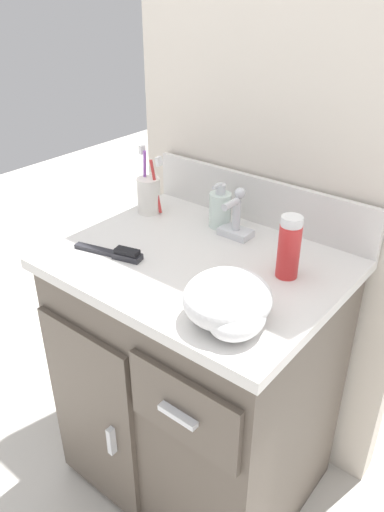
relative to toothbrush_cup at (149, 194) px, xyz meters
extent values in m
plane|color=beige|center=(0.30, -0.13, -0.87)|extent=(6.00, 6.00, 0.00)
cube|color=beige|center=(0.30, 0.20, 0.23)|extent=(0.90, 0.08, 2.20)
cube|color=brown|center=(0.30, -0.13, -0.48)|extent=(0.69, 0.53, 0.78)
cube|color=brown|center=(0.13, -0.41, -0.52)|extent=(0.33, 0.02, 0.62)
cube|color=brown|center=(0.47, -0.41, -0.26)|extent=(0.30, 0.02, 0.19)
cube|color=silver|center=(0.23, -0.42, -0.52)|extent=(0.02, 0.02, 0.09)
cube|color=silver|center=(0.47, -0.42, -0.26)|extent=(0.10, 0.02, 0.01)
cube|color=silver|center=(0.30, -0.13, -0.07)|extent=(0.72, 0.57, 0.03)
ellipsoid|color=beige|center=(0.30, -0.13, -0.15)|extent=(0.30, 0.27, 0.19)
cylinder|color=silver|center=(0.30, -0.13, -0.24)|extent=(0.03, 0.03, 0.01)
cube|color=silver|center=(0.30, 0.15, 0.01)|extent=(0.72, 0.02, 0.14)
cube|color=silver|center=(0.30, 0.03, -0.05)|extent=(0.09, 0.06, 0.02)
cylinder|color=silver|center=(0.30, 0.03, 0.00)|extent=(0.02, 0.02, 0.08)
cylinder|color=silver|center=(0.30, 0.00, 0.05)|extent=(0.02, 0.06, 0.02)
sphere|color=silver|center=(0.30, 0.04, 0.06)|extent=(0.03, 0.03, 0.03)
cylinder|color=white|center=(0.00, 0.00, 0.00)|extent=(0.07, 0.07, 0.11)
cylinder|color=#D13838|center=(0.03, 0.00, 0.03)|extent=(0.04, 0.01, 0.16)
cube|color=white|center=(0.04, 0.01, 0.11)|extent=(0.02, 0.02, 0.03)
cylinder|color=purple|center=(-0.02, 0.01, 0.04)|extent=(0.02, 0.01, 0.18)
cube|color=white|center=(-0.03, 0.01, 0.13)|extent=(0.01, 0.02, 0.03)
cylinder|color=silver|center=(0.22, 0.05, -0.01)|extent=(0.06, 0.06, 0.10)
cylinder|color=silver|center=(0.22, 0.05, 0.06)|extent=(0.03, 0.03, 0.03)
cylinder|color=silver|center=(0.22, 0.04, 0.07)|extent=(0.01, 0.03, 0.01)
cylinder|color=red|center=(0.51, -0.07, 0.01)|extent=(0.05, 0.05, 0.13)
cylinder|color=white|center=(0.51, -0.07, 0.09)|extent=(0.05, 0.05, 0.02)
cube|color=#232328|center=(0.06, -0.27, -0.05)|extent=(0.12, 0.05, 0.01)
cube|color=#232328|center=(0.15, -0.25, -0.05)|extent=(0.08, 0.05, 0.02)
cube|color=black|center=(0.15, -0.25, -0.04)|extent=(0.07, 0.04, 0.01)
ellipsoid|color=white|center=(0.50, -0.30, 0.00)|extent=(0.18, 0.19, 0.11)
ellipsoid|color=white|center=(0.54, -0.32, -0.02)|extent=(0.11, 0.13, 0.07)
camera|label=1|loc=(0.97, -1.00, 0.58)|focal=35.00mm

